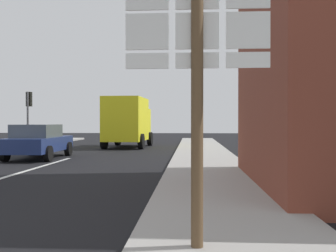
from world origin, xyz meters
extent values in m
plane|color=black|center=(0.00, 10.00, 0.00)|extent=(80.00, 80.00, 0.00)
cube|color=#9E9B96|center=(5.85, 8.00, 0.07)|extent=(2.67, 44.00, 0.14)
cube|color=navy|center=(-1.30, 11.93, 0.62)|extent=(1.87, 4.25, 0.60)
cube|color=#47515B|center=(-1.30, 11.68, 1.19)|extent=(1.61, 2.14, 0.55)
cylinder|color=black|center=(-2.22, 13.26, 0.32)|extent=(0.24, 0.65, 0.64)
cylinder|color=black|center=(-0.47, 13.31, 0.32)|extent=(0.24, 0.65, 0.64)
cylinder|color=black|center=(-2.14, 10.56, 0.32)|extent=(0.24, 0.65, 0.64)
cylinder|color=black|center=(-0.39, 10.61, 0.32)|extent=(0.24, 0.65, 0.64)
cube|color=yellow|center=(1.33, 18.68, 1.75)|extent=(2.35, 3.79, 2.60)
cube|color=yellow|center=(1.43, 21.18, 1.45)|extent=(2.14, 1.39, 2.00)
cube|color=#47515B|center=(1.44, 21.23, 2.25)|extent=(1.76, 0.17, 0.70)
cylinder|color=black|center=(0.33, 21.18, 0.45)|extent=(0.32, 0.91, 0.90)
cylinder|color=black|center=(2.53, 21.09, 0.45)|extent=(0.32, 0.91, 0.90)
cylinder|color=black|center=(0.19, 17.78, 0.45)|extent=(0.32, 0.91, 0.90)
cylinder|color=black|center=(2.39, 17.69, 0.45)|extent=(0.32, 0.91, 0.90)
cylinder|color=brown|center=(5.34, 0.29, 1.60)|extent=(0.14, 0.14, 3.20)
cube|color=white|center=(4.76, 0.34, 2.96)|extent=(0.50, 0.03, 0.18)
cube|color=black|center=(4.76, 0.36, 2.96)|extent=(0.43, 0.01, 0.13)
cube|color=white|center=(4.76, 0.34, 2.62)|extent=(0.50, 0.03, 0.42)
cube|color=black|center=(4.76, 0.36, 2.62)|extent=(0.43, 0.01, 0.32)
cube|color=white|center=(4.76, 0.34, 2.28)|extent=(0.50, 0.03, 0.18)
cube|color=black|center=(4.76, 0.36, 2.28)|extent=(0.43, 0.01, 0.13)
cube|color=white|center=(5.34, 0.34, 2.96)|extent=(0.50, 0.03, 0.18)
cube|color=black|center=(5.34, 0.36, 2.96)|extent=(0.43, 0.01, 0.13)
cube|color=white|center=(5.34, 0.34, 2.62)|extent=(0.50, 0.03, 0.42)
cube|color=black|center=(5.34, 0.36, 2.62)|extent=(0.43, 0.01, 0.32)
cube|color=white|center=(5.34, 0.34, 2.28)|extent=(0.50, 0.03, 0.18)
cube|color=black|center=(5.34, 0.36, 2.28)|extent=(0.43, 0.01, 0.13)
cube|color=white|center=(5.92, 0.34, 2.96)|extent=(0.50, 0.03, 0.18)
cube|color=black|center=(5.92, 0.36, 2.96)|extent=(0.43, 0.01, 0.13)
cube|color=white|center=(5.92, 0.34, 2.62)|extent=(0.50, 0.03, 0.42)
cube|color=black|center=(5.92, 0.36, 2.62)|extent=(0.43, 0.01, 0.32)
cube|color=white|center=(5.92, 0.34, 2.28)|extent=(0.50, 0.03, 0.18)
cube|color=black|center=(5.92, 0.36, 2.28)|extent=(0.43, 0.01, 0.13)
cylinder|color=#47474C|center=(-4.81, 18.70, 1.73)|extent=(0.12, 0.12, 3.45)
cube|color=black|center=(-4.81, 18.90, 3.00)|extent=(0.30, 0.28, 0.90)
sphere|color=#360303|center=(-4.81, 19.04, 3.27)|extent=(0.18, 0.18, 0.18)
sphere|color=orange|center=(-4.81, 19.04, 2.99)|extent=(0.18, 0.18, 0.18)
sphere|color=black|center=(-4.81, 19.04, 2.71)|extent=(0.18, 0.18, 0.18)
camera|label=1|loc=(5.28, -4.02, 1.57)|focal=40.33mm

